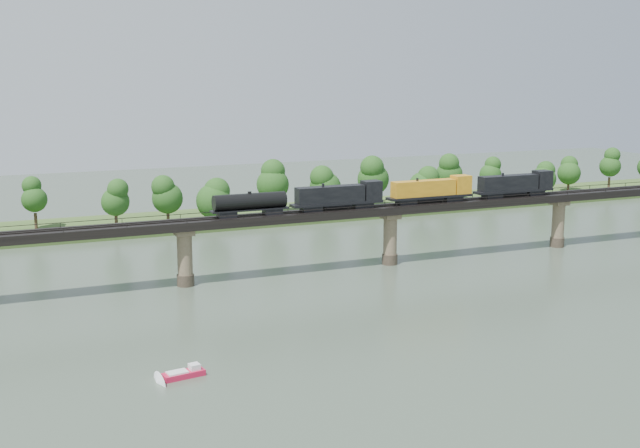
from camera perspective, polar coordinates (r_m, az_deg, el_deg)
name	(u,v)px	position (r m, az deg, el deg)	size (l,w,h in m)	color
ground	(478,306)	(130.60, 11.17, -5.71)	(400.00, 400.00, 0.00)	#354335
far_bank	(289,214)	(204.36, -2.24, 0.74)	(300.00, 24.00, 1.60)	#304B1E
bridge	(390,236)	(154.19, 5.01, -0.89)	(236.00, 30.00, 11.50)	#473A2D
bridge_superstructure	(391,204)	(153.02, 5.05, 1.43)	(220.00, 4.90, 0.75)	black
far_treeline	(263,187)	(196.17, -4.04, 2.67)	(289.06, 17.54, 13.60)	#382619
freight_train	(401,192)	(153.68, 5.76, 2.25)	(72.27, 2.82, 4.97)	black
motorboat	(184,373)	(100.84, -9.63, -10.42)	(5.35, 2.60, 1.44)	red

